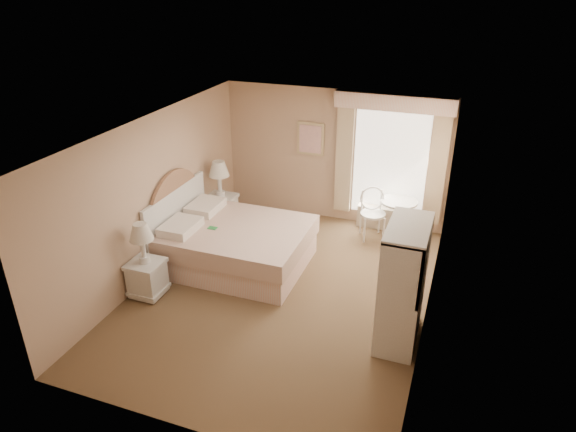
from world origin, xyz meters
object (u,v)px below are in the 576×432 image
at_px(nightstand_near, 146,269).
at_px(armoire, 402,294).
at_px(cafe_chair, 372,209).
at_px(bed, 229,242).
at_px(round_table, 398,212).
at_px(nightstand_far, 221,203).

height_order(nightstand_near, armoire, armoire).
bearing_deg(cafe_chair, armoire, -95.15).
distance_m(bed, cafe_chair, 2.66).
relative_size(bed, round_table, 3.32).
distance_m(nightstand_near, armoire, 3.67).
xyz_separation_m(round_table, armoire, (0.50, -2.88, 0.22)).
relative_size(bed, cafe_chair, 2.49).
relative_size(round_table, armoire, 0.42).
bearing_deg(armoire, round_table, 99.78).
height_order(nightstand_near, round_table, nightstand_near).
bearing_deg(nightstand_far, nightstand_near, -90.00).
bearing_deg(nightstand_near, nightstand_far, 90.00).
bearing_deg(round_table, nightstand_far, -166.83).
xyz_separation_m(bed, nightstand_near, (-0.73, -1.25, 0.05)).
height_order(nightstand_near, nightstand_far, nightstand_far).
height_order(nightstand_far, round_table, nightstand_far).
height_order(nightstand_near, cafe_chair, nightstand_near).
height_order(bed, round_table, bed).
xyz_separation_m(cafe_chair, armoire, (0.93, -2.71, 0.15)).
relative_size(nightstand_near, round_table, 1.67).
bearing_deg(nightstand_near, cafe_chair, 47.65).
xyz_separation_m(bed, round_table, (2.43, 1.91, 0.08)).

